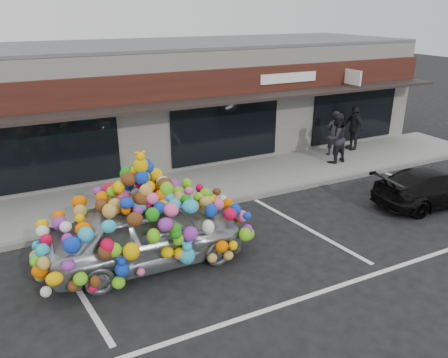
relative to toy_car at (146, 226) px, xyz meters
name	(u,v)px	position (x,y,z in m)	size (l,w,h in m)	color
ground	(215,255)	(1.53, -0.44, -0.94)	(90.00, 90.00, 0.00)	black
shop_building	(121,102)	(1.53, 8.00, 1.22)	(24.00, 7.20, 4.31)	white
sidewalk	(161,193)	(1.53, 3.56, -0.87)	(26.00, 3.00, 0.15)	gray
kerb	(178,212)	(1.53, 2.06, -0.87)	(26.00, 0.18, 0.16)	slate
parking_stripe_left	(76,286)	(-1.67, -0.24, -0.94)	(0.12, 4.40, 0.01)	silver
parking_stripe_mid	(306,228)	(4.33, -0.24, -0.94)	(0.12, 4.40, 0.01)	silver
parking_stripe_right	(444,193)	(9.73, -0.24, -0.94)	(0.12, 4.40, 0.01)	silver
lane_line	(345,284)	(3.53, -2.74, -0.94)	(14.00, 0.12, 0.01)	silver
toy_car	(146,226)	(0.00, 0.00, 0.00)	(3.23, 4.82, 2.78)	#94979E
black_sedan	(434,187)	(8.67, -0.62, -0.39)	(3.84, 1.56, 1.11)	black
pedestrian_a	(333,133)	(8.74, 4.14, 0.08)	(0.64, 0.42, 1.75)	black
pedestrian_b	(336,138)	(8.23, 3.40, 0.14)	(0.90, 0.70, 1.86)	black
pedestrian_c	(354,128)	(9.97, 4.38, 0.09)	(0.43, 1.04, 1.77)	#252228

